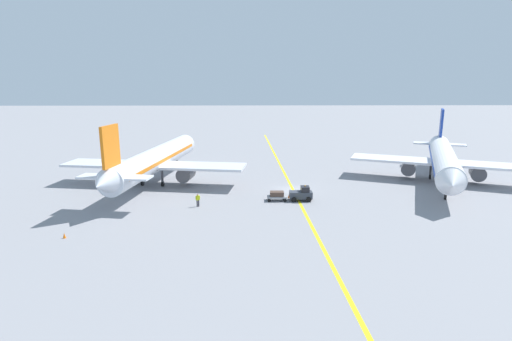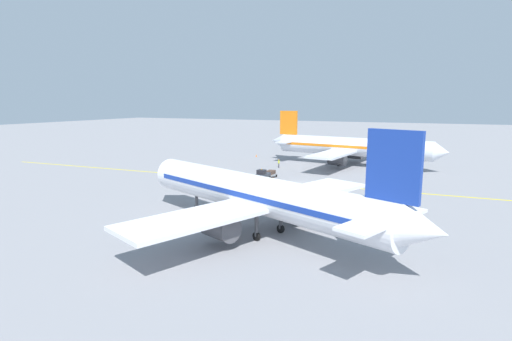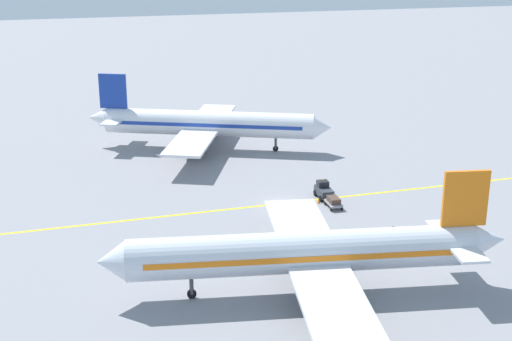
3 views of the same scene
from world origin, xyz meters
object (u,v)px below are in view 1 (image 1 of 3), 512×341
Objects in this scene: ground_crew_worker at (198,200)px; traffic_cone_mid_apron at (64,236)px; traffic_cone_near_nose at (289,196)px; baggage_tug_dark at (302,194)px; airplane_adjacent_stand at (443,159)px; baggage_cart_trailing at (277,195)px; airplane_at_gate at (155,160)px.

traffic_cone_mid_apron is at bearing -140.29° from ground_crew_worker.
baggage_tug_dark is at bearing -36.83° from traffic_cone_near_nose.
airplane_adjacent_stand reaches higher than traffic_cone_near_nose.
baggage_cart_trailing is at bearing -160.54° from airplane_adjacent_stand.
baggage_cart_trailing is 4.75× the size of traffic_cone_near_nose.
airplane_adjacent_stand is at bearing 19.46° from baggage_cart_trailing.
ground_crew_worker is at bearing -55.88° from airplane_at_gate.
airplane_adjacent_stand is 25.35m from baggage_tug_dark.
airplane_adjacent_stand is 13.01× the size of baggage_cart_trailing.
traffic_cone_near_nose is at bearing 143.17° from baggage_tug_dark.
ground_crew_worker is at bearing -169.88° from baggage_tug_dark.
airplane_adjacent_stand is 20.21× the size of ground_crew_worker.
airplane_at_gate is 23.65m from baggage_tug_dark.
airplane_adjacent_stand is at bearing 22.02° from baggage_tug_dark.
baggage_cart_trailing is 4.75× the size of traffic_cone_mid_apron.
traffic_cone_near_nose is at bearing 29.64° from traffic_cone_mid_apron.
airplane_adjacent_stand reaches higher than baggage_tug_dark.
baggage_cart_trailing is at bearing 29.33° from traffic_cone_mid_apron.
airplane_adjacent_stand is 28.43m from baggage_cart_trailing.
airplane_adjacent_stand reaches higher than ground_crew_worker.
baggage_cart_trailing is at bearing 13.42° from ground_crew_worker.
ground_crew_worker is (-10.25, -2.45, 0.15)m from baggage_cart_trailing.
baggage_tug_dark is 28.84m from traffic_cone_mid_apron.
traffic_cone_mid_apron is at bearing -153.93° from baggage_tug_dark.
baggage_cart_trailing is 1.55× the size of ground_crew_worker.
baggage_tug_dark reaches higher than baggage_cart_trailing.
traffic_cone_mid_apron is at bearing -155.82° from airplane_adjacent_stand.
ground_crew_worker is 16.06m from traffic_cone_mid_apron.
traffic_cone_mid_apron is (-22.60, -12.70, -0.49)m from baggage_cart_trailing.
ground_crew_worker reaches higher than baggage_cart_trailing.
baggage_tug_dark is 2.05m from traffic_cone_near_nose.
traffic_cone_near_nose is 28.00m from traffic_cone_mid_apron.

